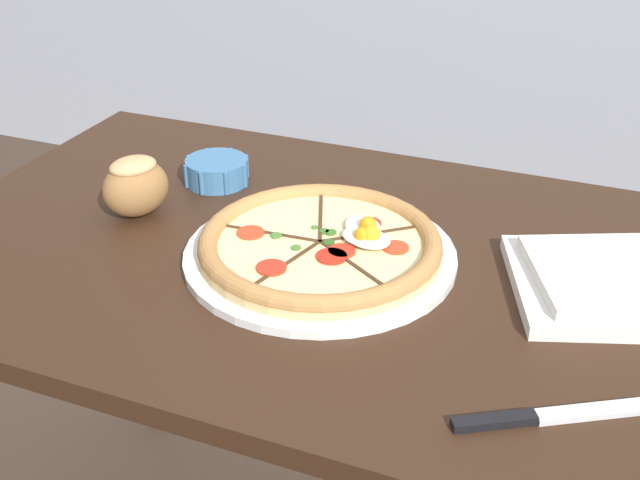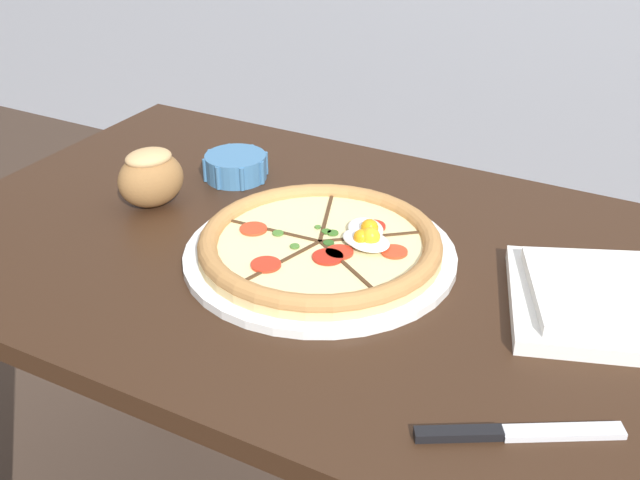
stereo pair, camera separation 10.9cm
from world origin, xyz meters
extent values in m
cube|color=#331E11|center=(0.00, 0.00, 0.74)|extent=(1.21, 0.73, 0.03)
cube|color=#331E11|center=(-0.55, 0.32, 0.36)|extent=(0.06, 0.06, 0.72)
cylinder|color=white|center=(-0.01, -0.02, 0.76)|extent=(0.37, 0.37, 0.01)
cylinder|color=#DBB775|center=(-0.01, -0.02, 0.77)|extent=(0.33, 0.33, 0.01)
cylinder|color=beige|center=(-0.01, -0.02, 0.78)|extent=(0.29, 0.29, 0.00)
torus|color=#B27A42|center=(-0.01, -0.02, 0.78)|extent=(0.33, 0.33, 0.03)
cube|color=#472D19|center=(0.05, -0.06, 0.78)|extent=(0.12, 0.08, 0.00)
cube|color=#472D19|center=(0.04, 0.02, 0.78)|extent=(0.12, 0.10, 0.00)
cube|color=#472D19|center=(-0.04, 0.05, 0.78)|extent=(0.06, 0.14, 0.00)
cube|color=#472D19|center=(-0.09, -0.03, 0.78)|extent=(0.14, 0.01, 0.00)
cube|color=#472D19|center=(-0.03, -0.09, 0.78)|extent=(0.04, 0.14, 0.00)
cylinder|color=red|center=(0.09, 0.00, 0.78)|extent=(0.04, 0.04, 0.00)
cylinder|color=red|center=(0.02, -0.05, 0.78)|extent=(0.04, 0.04, 0.00)
cylinder|color=red|center=(0.03, 0.05, 0.78)|extent=(0.04, 0.04, 0.00)
cylinder|color=red|center=(0.02, -0.04, 0.78)|extent=(0.04, 0.04, 0.00)
cylinder|color=red|center=(-0.04, -0.11, 0.78)|extent=(0.04, 0.04, 0.00)
cylinder|color=red|center=(-0.11, -0.04, 0.78)|extent=(0.04, 0.04, 0.00)
ellipsoid|color=white|center=(0.03, 0.00, 0.79)|extent=(0.07, 0.06, 0.01)
sphere|color=orange|center=(0.04, -0.01, 0.79)|extent=(0.02, 0.02, 0.02)
ellipsoid|color=white|center=(0.03, 0.03, 0.79)|extent=(0.08, 0.08, 0.01)
sphere|color=orange|center=(0.04, 0.02, 0.79)|extent=(0.02, 0.02, 0.02)
ellipsoid|color=white|center=(0.05, 0.00, 0.79)|extent=(0.08, 0.07, 0.01)
sphere|color=#F4AD1E|center=(0.05, 0.00, 0.79)|extent=(0.03, 0.03, 0.03)
cylinder|color=#477A2D|center=(-0.07, -0.03, 0.78)|extent=(0.02, 0.02, 0.00)
cylinder|color=#386B23|center=(-0.01, 0.01, 0.78)|extent=(0.02, 0.02, 0.00)
cylinder|color=#477A2D|center=(-0.04, -0.05, 0.78)|extent=(0.01, 0.01, 0.00)
cylinder|color=#477A2D|center=(-0.03, 0.01, 0.78)|extent=(0.01, 0.01, 0.00)
cylinder|color=#386B23|center=(-0.02, 0.01, 0.78)|extent=(0.01, 0.01, 0.00)
cylinder|color=#2D5B1E|center=(0.00, -0.02, 0.78)|extent=(0.02, 0.02, 0.00)
cylinder|color=#386B23|center=(0.05, 0.01, 0.78)|extent=(0.01, 0.01, 0.00)
cylinder|color=teal|center=(-0.26, 0.14, 0.77)|extent=(0.10, 0.10, 0.04)
cylinder|color=#AD1423|center=(-0.26, 0.14, 0.78)|extent=(0.08, 0.08, 0.02)
cylinder|color=teal|center=(-0.21, 0.14, 0.77)|extent=(0.01, 0.01, 0.04)
cylinder|color=teal|center=(-0.23, 0.18, 0.77)|extent=(0.01, 0.01, 0.04)
cylinder|color=teal|center=(-0.26, 0.19, 0.77)|extent=(0.01, 0.01, 0.04)
cylinder|color=teal|center=(-0.30, 0.18, 0.77)|extent=(0.01, 0.01, 0.04)
cylinder|color=teal|center=(-0.31, 0.14, 0.77)|extent=(0.01, 0.01, 0.04)
cylinder|color=teal|center=(-0.30, 0.11, 0.77)|extent=(0.01, 0.01, 0.04)
cylinder|color=teal|center=(-0.26, 0.09, 0.77)|extent=(0.01, 0.01, 0.04)
cylinder|color=teal|center=(-0.23, 0.11, 0.77)|extent=(0.01, 0.01, 0.04)
cube|color=silver|center=(0.37, 0.04, 0.76)|extent=(0.32, 0.29, 0.02)
cube|color=silver|center=(0.37, 0.04, 0.78)|extent=(0.27, 0.25, 0.02)
ellipsoid|color=olive|center=(-0.32, 0.00, 0.79)|extent=(0.12, 0.13, 0.09)
ellipsoid|color=tan|center=(-0.32, 0.00, 0.83)|extent=(0.08, 0.09, 0.03)
cube|color=silver|center=(0.36, -0.21, 0.75)|extent=(0.12, 0.08, 0.01)
cube|color=black|center=(0.27, -0.26, 0.76)|extent=(0.08, 0.06, 0.01)
camera|label=1|loc=(0.34, -0.90, 1.32)|focal=45.00mm
camera|label=2|loc=(0.44, -0.85, 1.32)|focal=45.00mm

